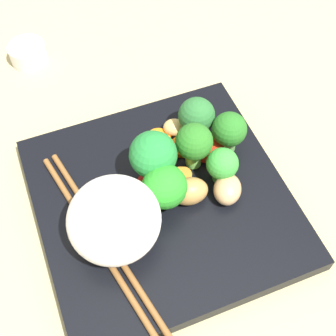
{
  "coord_description": "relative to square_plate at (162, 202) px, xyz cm",
  "views": [
    {
      "loc": [
        -8.32,
        -23.53,
        43.92
      ],
      "look_at": [
        1.38,
        1.94,
        3.88
      ],
      "focal_mm": 50.09,
      "sensor_mm": 36.0,
      "label": 1
    }
  ],
  "objects": [
    {
      "name": "carrot_slice_0",
      "position": [
        4.16,
        5.18,
        1.24
      ],
      "size": [
        2.97,
        2.97,
        0.6
      ],
      "primitive_type": "cylinder",
      "rotation": [
        0.0,
        0.0,
        6.11
      ],
      "color": "orange",
      "rests_on": "square_plate"
    },
    {
      "name": "carrot_slice_2",
      "position": [
        2.19,
        7.08,
        1.24
      ],
      "size": [
        3.8,
        3.8,
        0.6
      ],
      "primitive_type": "cylinder",
      "rotation": [
        0.0,
        0.0,
        4.19
      ],
      "color": "orange",
      "rests_on": "square_plate"
    },
    {
      "name": "sauce_cup",
      "position": [
        -8.79,
        27.39,
        0.32
      ],
      "size": [
        4.81,
        4.81,
        2.51
      ],
      "primitive_type": "cylinder",
      "color": "silver",
      "rests_on": "ground_plane"
    },
    {
      "name": "carrot_slice_1",
      "position": [
        2.86,
        1.58,
        1.21
      ],
      "size": [
        2.55,
        2.55,
        0.54
      ],
      "primitive_type": "cylinder",
      "rotation": [
        0.0,
        0.0,
        2.89
      ],
      "color": "orange",
      "rests_on": "square_plate"
    },
    {
      "name": "ground_plane",
      "position": [
        0.0,
        0.0,
        -1.94
      ],
      "size": [
        110.0,
        110.0,
        2.0
      ],
      "primitive_type": "cube",
      "color": "tan"
    },
    {
      "name": "broccoli_floret_1",
      "position": [
        6.58,
        -0.03,
        3.49
      ],
      "size": [
        3.37,
        3.37,
        4.47
      ],
      "color": "#55A23B",
      "rests_on": "square_plate"
    },
    {
      "name": "square_plate",
      "position": [
        0.0,
        0.0,
        0.0
      ],
      "size": [
        25.85,
        25.85,
        1.88
      ],
      "primitive_type": "cube",
      "rotation": [
        0.0,
        0.0,
        0.01
      ],
      "color": "black",
      "rests_on": "ground_plane"
    },
    {
      "name": "broccoli_floret_4",
      "position": [
        9.06,
        3.65,
        3.76
      ],
      "size": [
        3.8,
        3.8,
        4.99
      ],
      "color": "#5A944A",
      "rests_on": "square_plate"
    },
    {
      "name": "chopstick_pair",
      "position": [
        -7.2,
        -3.23,
        1.25
      ],
      "size": [
        6.88,
        24.4,
        0.62
      ],
      "rotation": [
        0.0,
        0.0,
        4.93
      ],
      "color": "brown",
      "rests_on": "square_plate"
    },
    {
      "name": "rice_mound",
      "position": [
        -5.72,
        -2.64,
        4.46
      ],
      "size": [
        12.22,
        12.26,
        7.05
      ],
      "primitive_type": "ellipsoid",
      "rotation": [
        0.0,
        0.0,
        5.72
      ],
      "color": "white",
      "rests_on": "square_plate"
    },
    {
      "name": "broccoli_floret_3",
      "position": [
        0.19,
        2.49,
        5.03
      ],
      "size": [
        4.88,
        4.88,
        6.9
      ],
      "color": "#64B04B",
      "rests_on": "square_plate"
    },
    {
      "name": "chicken_piece_0",
      "position": [
        2.52,
        -1.14,
        2.38
      ],
      "size": [
        4.22,
        3.32,
        2.89
      ],
      "primitive_type": "ellipsoid",
      "rotation": [
        0.0,
        0.0,
        6.15
      ],
      "color": "#B08144",
      "rests_on": "square_plate"
    },
    {
      "name": "pepper_chunk_0",
      "position": [
        2.07,
        4.58,
        1.81
      ],
      "size": [
        2.78,
        2.74,
        1.75
      ],
      "primitive_type": "cube",
      "rotation": [
        0.0,
        0.0,
        5.76
      ],
      "color": "red",
      "rests_on": "square_plate"
    },
    {
      "name": "carrot_slice_3",
      "position": [
        -0.46,
        4.91,
        1.23
      ],
      "size": [
        2.86,
        2.86,
        0.58
      ],
      "primitive_type": "cylinder",
      "rotation": [
        0.0,
        0.0,
        5.74
      ],
      "color": "orange",
      "rests_on": "square_plate"
    },
    {
      "name": "chicken_piece_3",
      "position": [
        4.29,
        7.62,
        1.79
      ],
      "size": [
        3.11,
        2.92,
        1.71
      ],
      "primitive_type": "ellipsoid",
      "rotation": [
        0.0,
        0.0,
        2.78
      ],
      "color": "tan",
      "rests_on": "square_plate"
    },
    {
      "name": "pepper_chunk_2",
      "position": [
        6.94,
        3.36,
        1.65
      ],
      "size": [
        3.81,
        3.85,
        1.42
      ],
      "primitive_type": "cube",
      "rotation": [
        0.0,
        0.0,
        4.09
      ],
      "color": "red",
      "rests_on": "square_plate"
    },
    {
      "name": "pepper_chunk_1",
      "position": [
        -1.47,
        0.82,
        1.61
      ],
      "size": [
        3.3,
        3.4,
        1.34
      ],
      "primitive_type": "cube",
      "rotation": [
        0.0,
        0.0,
        2.25
      ],
      "color": "red",
      "rests_on": "square_plate"
    },
    {
      "name": "broccoli_floret_0",
      "position": [
        -0.02,
        -0.74,
        4.05
      ],
      "size": [
        4.53,
        4.53,
        5.53
      ],
      "color": "#80B251",
      "rests_on": "square_plate"
    },
    {
      "name": "broccoli_floret_5",
      "position": [
        6.52,
        6.66,
        3.82
      ],
      "size": [
        4.08,
        4.08,
        5.14
      ],
      "color": "#80BA51",
      "rests_on": "square_plate"
    },
    {
      "name": "chicken_piece_1",
      "position": [
        6.29,
        -2.22,
        2.21
      ],
      "size": [
        4.3,
        4.55,
        2.55
      ],
      "primitive_type": "ellipsoid",
      "rotation": [
        0.0,
        0.0,
        1.03
      ],
      "color": "tan",
      "rests_on": "square_plate"
    },
    {
      "name": "broccoli_floret_2",
      "position": [
        4.57,
        2.8,
        4.62
      ],
      "size": [
        3.93,
        3.93,
        6.04
      ],
      "color": "#72C050",
      "rests_on": "square_plate"
    }
  ]
}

